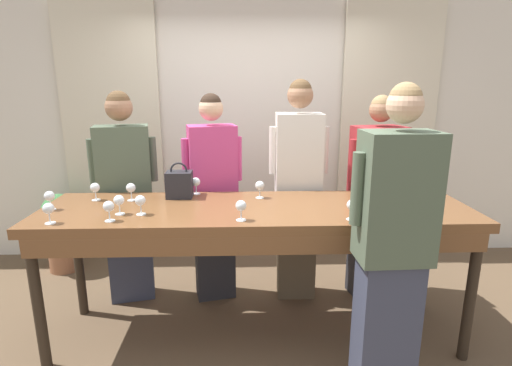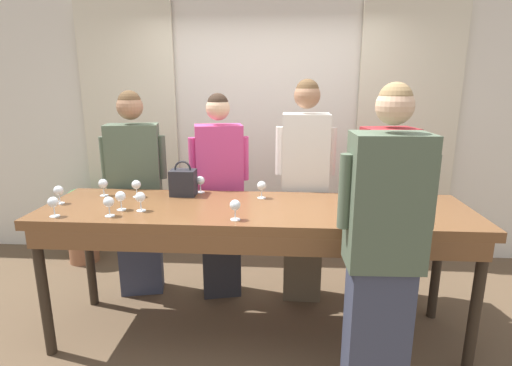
{
  "view_description": "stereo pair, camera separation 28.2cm",
  "coord_description": "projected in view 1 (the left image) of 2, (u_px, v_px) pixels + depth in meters",
  "views": [
    {
      "loc": [
        -0.09,
        -2.66,
        1.85
      ],
      "look_at": [
        0.0,
        0.08,
        1.16
      ],
      "focal_mm": 28.0,
      "sensor_mm": 36.0,
      "label": 1
    },
    {
      "loc": [
        0.19,
        -2.65,
        1.85
      ],
      "look_at": [
        0.0,
        0.08,
        1.16
      ],
      "focal_mm": 28.0,
      "sensor_mm": 36.0,
      "label": 2
    }
  ],
  "objects": [
    {
      "name": "wall_back",
      "position": [
        251.0,
        127.0,
        4.19
      ],
      "size": [
        12.0,
        0.06,
        2.8
      ],
      "color": "silver",
      "rests_on": "ground_plane"
    },
    {
      "name": "wine_glass_center_left",
      "position": [
        140.0,
        201.0,
        2.59
      ],
      "size": [
        0.07,
        0.07,
        0.13
      ],
      "color": "white",
      "rests_on": "tasting_bar"
    },
    {
      "name": "wine_glass_back_mid",
      "position": [
        131.0,
        189.0,
        2.91
      ],
      "size": [
        0.07,
        0.07,
        0.13
      ],
      "color": "white",
      "rests_on": "tasting_bar"
    },
    {
      "name": "ground_plane",
      "position": [
        256.0,
        333.0,
        3.03
      ],
      "size": [
        18.0,
        18.0,
        0.0
      ],
      "primitive_type": "plane",
      "color": "brown"
    },
    {
      "name": "guest_cream_sweater",
      "position": [
        298.0,
        189.0,
        3.37
      ],
      "size": [
        0.49,
        0.26,
        1.88
      ],
      "color": "brown",
      "rests_on": "ground_plane"
    },
    {
      "name": "guest_striped_shirt",
      "position": [
        375.0,
        198.0,
        3.41
      ],
      "size": [
        0.52,
        0.35,
        1.75
      ],
      "color": "#28282D",
      "rests_on": "ground_plane"
    },
    {
      "name": "wine_glass_near_host",
      "position": [
        260.0,
        186.0,
        2.97
      ],
      "size": [
        0.07,
        0.07,
        0.13
      ],
      "color": "white",
      "rests_on": "tasting_bar"
    },
    {
      "name": "wine_glass_center_right",
      "position": [
        352.0,
        206.0,
        2.5
      ],
      "size": [
        0.07,
        0.07,
        0.13
      ],
      "color": "white",
      "rests_on": "tasting_bar"
    },
    {
      "name": "guest_olive_jacket",
      "position": [
        126.0,
        197.0,
        3.33
      ],
      "size": [
        0.54,
        0.33,
        1.79
      ],
      "color": "#383D51",
      "rests_on": "ground_plane"
    },
    {
      "name": "wine_glass_front_right",
      "position": [
        196.0,
        183.0,
        3.08
      ],
      "size": [
        0.07,
        0.07,
        0.13
      ],
      "color": "white",
      "rests_on": "tasting_bar"
    },
    {
      "name": "curtain_panel_left",
      "position": [
        112.0,
        133.0,
        4.09
      ],
      "size": [
        0.99,
        0.03,
        2.69
      ],
      "color": "beige",
      "rests_on": "ground_plane"
    },
    {
      "name": "tasting_bar",
      "position": [
        256.0,
        220.0,
        2.78
      ],
      "size": [
        2.97,
        0.8,
        1.01
      ],
      "color": "brown",
      "rests_on": "ground_plane"
    },
    {
      "name": "wine_glass_back_left",
      "position": [
        95.0,
        188.0,
        2.91
      ],
      "size": [
        0.07,
        0.07,
        0.13
      ],
      "color": "white",
      "rests_on": "tasting_bar"
    },
    {
      "name": "handbag",
      "position": [
        179.0,
        184.0,
        2.99
      ],
      "size": [
        0.19,
        0.14,
        0.27
      ],
      "color": "#232328",
      "rests_on": "tasting_bar"
    },
    {
      "name": "curtain_panel_right",
      "position": [
        387.0,
        132.0,
        4.19
      ],
      "size": [
        0.99,
        0.03,
        2.69
      ],
      "color": "beige",
      "rests_on": "ground_plane"
    },
    {
      "name": "guest_pink_top",
      "position": [
        213.0,
        197.0,
        3.36
      ],
      "size": [
        0.5,
        0.32,
        1.77
      ],
      "color": "#28282D",
      "rests_on": "ground_plane"
    },
    {
      "name": "wine_glass_center_mid",
      "position": [
        49.0,
        197.0,
        2.69
      ],
      "size": [
        0.07,
        0.07,
        0.13
      ],
      "color": "white",
      "rests_on": "tasting_bar"
    },
    {
      "name": "wine_bottle",
      "position": [
        367.0,
        189.0,
        2.74
      ],
      "size": [
        0.08,
        0.08,
        0.34
      ],
      "color": "black",
      "rests_on": "tasting_bar"
    },
    {
      "name": "wine_glass_by_bottle",
      "position": [
        241.0,
        207.0,
        2.48
      ],
      "size": [
        0.07,
        0.07,
        0.13
      ],
      "color": "white",
      "rests_on": "tasting_bar"
    },
    {
      "name": "wine_glass_by_handbag",
      "position": [
        405.0,
        194.0,
        2.77
      ],
      "size": [
        0.07,
        0.07,
        0.13
      ],
      "color": "white",
      "rests_on": "tasting_bar"
    },
    {
      "name": "host_pouring",
      "position": [
        392.0,
        252.0,
        2.2
      ],
      "size": [
        0.5,
        0.27,
        1.85
      ],
      "color": "#383D51",
      "rests_on": "ground_plane"
    },
    {
      "name": "wine_glass_front_mid",
      "position": [
        48.0,
        209.0,
        2.43
      ],
      "size": [
        0.07,
        0.07,
        0.13
      ],
      "color": "white",
      "rests_on": "tasting_bar"
    },
    {
      "name": "potted_plant",
      "position": [
        61.0,
        229.0,
        3.97
      ],
      "size": [
        0.38,
        0.38,
        0.79
      ],
      "color": "#935B3D",
      "rests_on": "ground_plane"
    },
    {
      "name": "wine_glass_front_left",
      "position": [
        109.0,
        207.0,
        2.47
      ],
      "size": [
        0.07,
        0.07,
        0.13
      ],
      "color": "white",
      "rests_on": "tasting_bar"
    },
    {
      "name": "wine_glass_back_right",
      "position": [
        119.0,
        201.0,
        2.6
      ],
      "size": [
        0.07,
        0.07,
        0.13
      ],
      "color": "white",
      "rests_on": "tasting_bar"
    }
  ]
}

